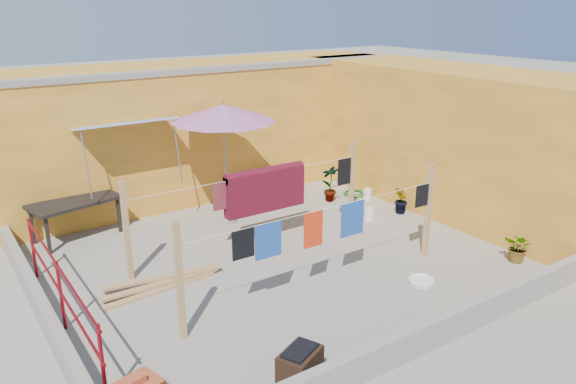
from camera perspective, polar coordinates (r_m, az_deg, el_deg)
The scene contains 20 objects.
ground at distance 10.62m, azimuth -1.26°, elevation -6.93°, with size 80.00×80.00×0.00m, color #9E998E.
wall_back at distance 14.27m, azimuth -9.98°, elevation 6.34°, with size 11.00×3.27×3.21m.
wall_right at distance 13.48m, azimuth 17.64°, elevation 4.98°, with size 2.40×9.00×3.20m, color gold.
parapet_front at distance 8.12m, azimuth 13.08°, elevation -14.42°, with size 8.30×0.16×0.44m, color gray.
parapet_left at distance 9.22m, azimuth -23.50°, elevation -11.30°, with size 0.16×7.30×0.44m, color gray.
red_railing at distance 8.85m, azimuth -22.20°, elevation -8.75°, with size 0.05×4.20×1.10m.
clothesline_rig at distance 10.73m, azimuth -1.76°, elevation -0.46°, with size 5.09×2.35×1.80m.
patio_umbrella at distance 11.83m, azimuth -6.58°, elevation 7.89°, with size 2.57×2.57×2.67m.
outdoor_table at distance 12.12m, azimuth -20.85°, elevation -1.15°, with size 1.87×1.21×0.81m.
lumber_pile at distance 9.89m, azimuth -12.69°, elevation -9.04°, with size 2.21×0.61×0.13m.
brazier at distance 7.37m, azimuth 1.21°, elevation -17.36°, with size 0.68×0.58×0.52m.
white_basin at distance 10.06m, azimuth 13.38°, elevation -8.76°, with size 0.45×0.45×0.08m.
water_jug_a at distance 13.83m, azimuth 8.07°, elevation -0.26°, with size 0.21×0.21×0.32m.
water_jug_b at distance 12.55m, azimuth 8.21°, elevation -2.23°, with size 0.22×0.22×0.34m.
green_hose at distance 14.22m, azimuth 6.71°, elevation -0.12°, with size 0.55×0.55×0.08m.
plant_back_a at distance 14.10m, azimuth -0.82°, elevation 1.33°, with size 0.69×0.60×0.77m, color #245E1A.
plant_back_b at distance 13.83m, azimuth -2.74°, elevation 0.81°, with size 0.39×0.39×0.70m, color #245E1A.
plant_right_a at distance 13.58m, azimuth 4.36°, elevation 0.95°, with size 0.49×0.33×0.93m, color #245E1A.
plant_right_b at distance 13.01m, azimuth 11.45°, elevation -0.83°, with size 0.36×0.29×0.66m, color #245E1A.
plant_right_c at distance 11.28m, azimuth 22.42°, elevation -5.26°, with size 0.51×0.44×0.57m, color #245E1A.
Camera 1 is at (-5.19, -8.05, 4.59)m, focal length 35.00 mm.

